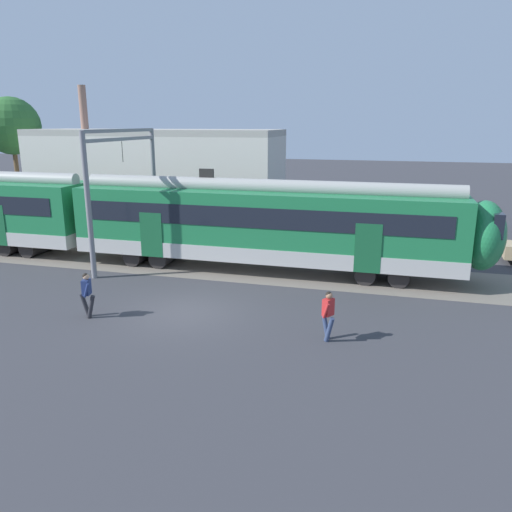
% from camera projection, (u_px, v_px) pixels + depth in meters
% --- Properties ---
extents(ground_plane, '(160.00, 160.00, 0.00)m').
position_uv_depth(ground_plane, '(185.00, 312.00, 18.54)').
color(ground_plane, '#38383D').
extents(track_bed, '(80.00, 4.40, 0.01)m').
position_uv_depth(track_bed, '(63.00, 254.00, 26.64)').
color(track_bed, slate).
rests_on(track_bed, ground).
extents(commuter_train, '(38.05, 3.07, 4.73)m').
position_uv_depth(commuter_train, '(101.00, 215.00, 25.43)').
color(commuter_train, '#B7B7B2').
rests_on(commuter_train, ground).
extents(pedestrian_navy, '(0.69, 0.54, 1.67)m').
position_uv_depth(pedestrian_navy, '(87.00, 292.00, 17.84)').
color(pedestrian_navy, '#28282D').
rests_on(pedestrian_navy, ground).
extents(pedestrian_red, '(0.53, 0.66, 1.67)m').
position_uv_depth(pedestrian_red, '(328.00, 312.00, 15.92)').
color(pedestrian_red, navy).
rests_on(pedestrian_red, ground).
extents(catenary_gantry, '(0.24, 6.64, 6.53)m').
position_uv_depth(catenary_gantry, '(124.00, 175.00, 24.52)').
color(catenary_gantry, gray).
rests_on(catenary_gantry, ground).
extents(background_building, '(16.53, 5.00, 9.20)m').
position_uv_depth(background_building, '(155.00, 179.00, 32.91)').
color(background_building, beige).
rests_on(background_building, ground).
extents(street_tree_left, '(4.07, 4.07, 8.62)m').
position_uv_depth(street_tree_left, '(11.00, 126.00, 35.71)').
color(street_tree_left, brown).
rests_on(street_tree_left, ground).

